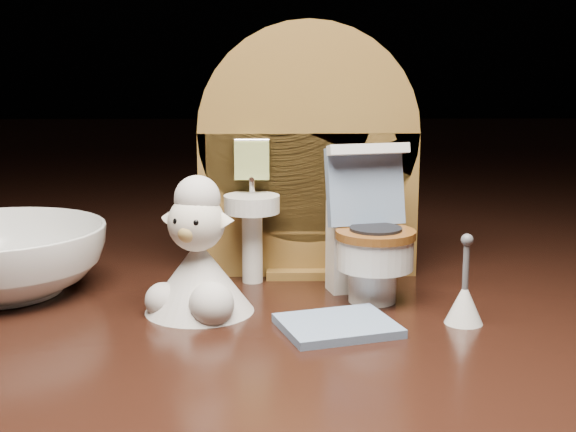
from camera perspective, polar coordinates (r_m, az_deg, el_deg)
backdrop_panel at (r=0.48m, az=1.35°, el=3.58°), size 0.13×0.05×0.15m
toy_toilet at (r=0.44m, az=5.72°, el=-1.86°), size 0.05×0.06×0.08m
bath_mat at (r=0.39m, az=3.54°, el=-7.79°), size 0.06×0.06×0.00m
toilet_brush at (r=0.41m, az=12.43°, el=-5.86°), size 0.02×0.02×0.05m
plush_lamb at (r=0.41m, az=-6.43°, el=-3.48°), size 0.06×0.06×0.07m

